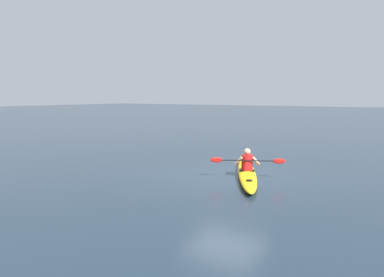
{
  "coord_description": "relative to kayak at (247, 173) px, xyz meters",
  "views": [
    {
      "loc": [
        -5.13,
        10.36,
        2.66
      ],
      "look_at": [
        0.03,
        2.08,
        1.48
      ],
      "focal_mm": 33.3,
      "sensor_mm": 36.0,
      "label": 1
    }
  ],
  "objects": [
    {
      "name": "kayak",
      "position": [
        0.0,
        0.0,
        0.0
      ],
      "size": [
        2.76,
        4.89,
        0.25
      ],
      "color": "#EAB214",
      "rests_on": "ground"
    },
    {
      "name": "kayaker",
      "position": [
        -0.07,
        0.14,
        0.42
      ],
      "size": [
        2.16,
        1.08,
        0.71
      ],
      "color": "red",
      "rests_on": "kayak"
    },
    {
      "name": "ground_plane",
      "position": [
        0.57,
        0.38,
        -0.13
      ],
      "size": [
        160.0,
        160.0,
        0.0
      ],
      "primitive_type": "plane",
      "color": "#1E2D3D"
    }
  ]
}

